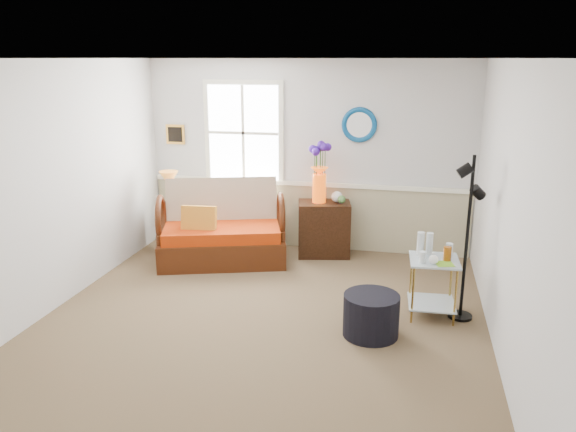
% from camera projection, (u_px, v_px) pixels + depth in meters
% --- Properties ---
extents(floor, '(4.50, 5.00, 0.01)m').
position_uv_depth(floor, '(261.00, 323.00, 5.71)').
color(floor, brown).
rests_on(floor, ground).
extents(ceiling, '(4.50, 5.00, 0.01)m').
position_uv_depth(ceiling, '(257.00, 58.00, 5.01)').
color(ceiling, white).
rests_on(ceiling, walls).
extents(walls, '(4.51, 5.01, 2.60)m').
position_uv_depth(walls, '(259.00, 199.00, 5.36)').
color(walls, silver).
rests_on(walls, floor).
extents(wainscot, '(4.46, 0.02, 0.90)m').
position_uv_depth(wainscot, '(306.00, 216.00, 7.92)').
color(wainscot, tan).
rests_on(wainscot, walls).
extents(chair_rail, '(4.46, 0.04, 0.06)m').
position_uv_depth(chair_rail, '(307.00, 184.00, 7.79)').
color(chair_rail, white).
rests_on(chair_rail, walls).
extents(window, '(1.14, 0.06, 1.44)m').
position_uv_depth(window, '(243.00, 133.00, 7.79)').
color(window, white).
rests_on(window, walls).
extents(picture, '(0.28, 0.03, 0.28)m').
position_uv_depth(picture, '(175.00, 134.00, 8.03)').
color(picture, gold).
rests_on(picture, walls).
extents(mirror, '(0.47, 0.07, 0.47)m').
position_uv_depth(mirror, '(359.00, 125.00, 7.42)').
color(mirror, '#156E9E').
rests_on(mirror, walls).
extents(loveseat, '(1.82, 1.36, 1.05)m').
position_uv_depth(loveseat, '(222.00, 223.00, 7.33)').
color(loveseat, '#4B1F08').
rests_on(loveseat, floor).
extents(throw_pillow, '(0.45, 0.15, 0.44)m').
position_uv_depth(throw_pillow, '(199.00, 223.00, 7.17)').
color(throw_pillow, '#C9480D').
rests_on(throw_pillow, loveseat).
extents(lamp_stand, '(0.47, 0.47, 0.65)m').
position_uv_depth(lamp_stand, '(173.00, 227.00, 7.85)').
color(lamp_stand, black).
rests_on(lamp_stand, floor).
extents(table_lamp, '(0.32, 0.32, 0.47)m').
position_uv_depth(table_lamp, '(169.00, 188.00, 7.66)').
color(table_lamp, orange).
rests_on(table_lamp, lamp_stand).
extents(potted_plant, '(0.49, 0.50, 0.29)m').
position_uv_depth(potted_plant, '(182.00, 194.00, 7.74)').
color(potted_plant, '#477438').
rests_on(potted_plant, lamp_stand).
extents(cabinet, '(0.76, 0.57, 0.74)m').
position_uv_depth(cabinet, '(324.00, 229.00, 7.61)').
color(cabinet, black).
rests_on(cabinet, floor).
extents(flower_vase, '(0.24, 0.24, 0.80)m').
position_uv_depth(flower_vase, '(319.00, 173.00, 7.42)').
color(flower_vase, '#EC4F0A').
rests_on(flower_vase, cabinet).
extents(side_table, '(0.52, 0.52, 0.62)m').
position_uv_depth(side_table, '(432.00, 288.00, 5.80)').
color(side_table, '#A58337').
rests_on(side_table, floor).
extents(tabletop_items, '(0.52, 0.52, 0.25)m').
position_uv_depth(tabletop_items, '(436.00, 247.00, 5.69)').
color(tabletop_items, silver).
rests_on(tabletop_items, side_table).
extents(floor_lamp, '(0.28, 0.28, 1.71)m').
position_uv_depth(floor_lamp, '(467.00, 239.00, 5.61)').
color(floor_lamp, black).
rests_on(floor_lamp, floor).
extents(ottoman, '(0.67, 0.67, 0.42)m').
position_uv_depth(ottoman, '(371.00, 315.00, 5.42)').
color(ottoman, black).
rests_on(ottoman, floor).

